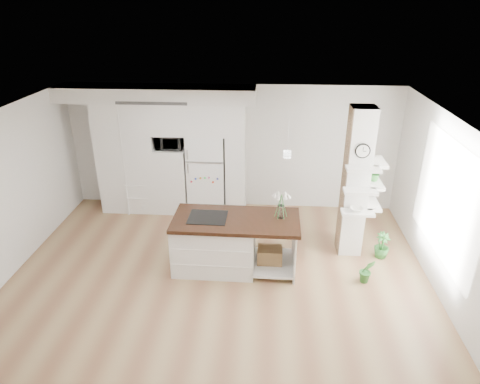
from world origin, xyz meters
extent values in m
cube|color=#A28357|center=(0.00, 0.00, 0.00)|extent=(7.00, 6.00, 0.01)
cube|color=white|center=(0.00, 0.00, 2.70)|extent=(7.00, 6.00, 0.04)
cube|color=silver|center=(0.00, 3.00, 1.35)|extent=(7.00, 0.04, 2.70)
cube|color=silver|center=(0.00, -3.00, 1.35)|extent=(7.00, 0.04, 2.70)
cube|color=silver|center=(3.50, 0.00, 1.35)|extent=(0.04, 6.00, 2.70)
cube|color=white|center=(-2.20, 2.67, 1.20)|extent=(1.20, 0.65, 2.40)
cube|color=white|center=(-1.27, 2.67, 0.71)|extent=(0.65, 0.65, 1.42)
cube|color=white|center=(-1.27, 2.67, 2.08)|extent=(0.65, 0.65, 0.65)
cube|color=white|center=(-0.53, 2.67, 2.08)|extent=(0.85, 0.65, 0.65)
cube|color=white|center=(0.10, 2.67, 1.20)|extent=(0.40, 0.65, 2.40)
cube|color=silver|center=(-1.50, 2.65, 2.55)|extent=(4.00, 0.70, 0.30)
cube|color=#262626|center=(-1.50, 2.31, 2.44)|extent=(1.40, 0.04, 0.06)
cube|color=white|center=(-0.53, 2.68, 0.88)|extent=(0.78, 0.66, 1.75)
cube|color=#B2B2B7|center=(-0.53, 2.34, 1.24)|extent=(0.78, 0.01, 0.03)
cube|color=silver|center=(2.30, 1.20, 1.35)|extent=(0.40, 0.40, 2.70)
cube|color=#9A7756|center=(2.09, 1.20, 1.35)|extent=(0.02, 0.40, 2.70)
cube|color=#9A7756|center=(2.30, 1.41, 1.35)|extent=(0.40, 0.02, 2.70)
cylinder|color=black|center=(2.30, 0.99, 2.02)|extent=(0.25, 0.03, 0.25)
cylinder|color=white|center=(2.30, 0.98, 2.02)|extent=(0.21, 0.01, 0.21)
plane|color=white|center=(3.48, 0.30, 1.50)|extent=(0.00, 2.40, 2.40)
cylinder|color=white|center=(1.70, 0.15, 2.12)|extent=(0.12, 0.12, 0.10)
cube|color=white|center=(-0.10, 0.53, 0.44)|extent=(1.38, 0.91, 0.89)
cube|color=white|center=(0.90, 0.51, 0.12)|extent=(0.75, 0.91, 0.04)
cube|color=white|center=(1.25, 0.51, 0.44)|extent=(0.04, 0.90, 0.89)
cube|color=black|center=(0.26, 0.52, 0.92)|extent=(2.12, 1.03, 0.06)
cube|color=black|center=(-0.21, 0.53, 0.95)|extent=(0.64, 0.54, 0.01)
cube|color=olive|center=(0.84, 0.51, 0.27)|extent=(0.43, 0.32, 0.26)
cylinder|color=white|center=(1.00, 0.62, 1.06)|extent=(0.12, 0.12, 0.22)
cube|color=white|center=(-2.22, 2.48, 0.34)|extent=(0.06, 0.34, 0.69)
cube|color=white|center=(-1.68, 2.52, 0.34)|extent=(0.06, 0.34, 0.69)
cube|color=white|center=(-1.95, 2.50, 0.67)|extent=(0.61, 0.38, 0.03)
cube|color=white|center=(-1.95, 2.50, 0.37)|extent=(0.58, 0.38, 0.03)
sphere|color=white|center=(-1.87, 2.51, 0.17)|extent=(0.33, 0.33, 0.33)
imported|color=#327D32|center=(2.43, 0.23, 0.22)|extent=(0.25, 0.20, 0.44)
imported|color=#327D32|center=(2.85, 1.01, 0.24)|extent=(0.35, 0.35, 0.48)
imported|color=#2D2D2D|center=(-1.27, 2.62, 1.57)|extent=(0.54, 0.37, 0.30)
imported|color=#327D32|center=(2.63, 1.30, 1.52)|extent=(0.27, 0.23, 0.30)
imported|color=white|center=(2.30, 0.90, 1.00)|extent=(0.22, 0.22, 0.05)
camera|label=1|loc=(0.76, -5.72, 4.30)|focal=32.00mm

